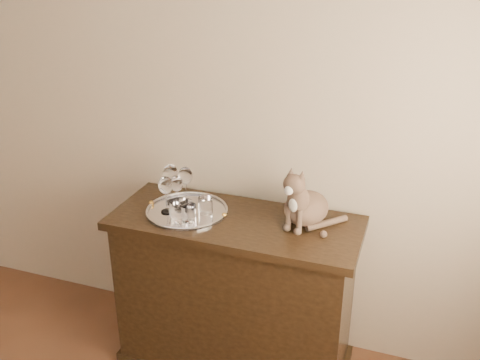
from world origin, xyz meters
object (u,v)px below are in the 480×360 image
object	(u,v)px
tumbler_a	(189,213)
sideboard	(235,293)
cat	(307,193)
wine_glass_a	(171,184)
wine_glass_d	(177,192)
tumbler_c	(205,205)
wine_glass_c	(166,194)
tray	(187,211)
wine_glass_b	(186,185)
tumbler_b	(179,211)

from	to	relation	value
tumbler_a	sideboard	bearing A→B (deg)	26.33
cat	tumbler_a	bearing A→B (deg)	-142.72
wine_glass_a	wine_glass_d	world-z (taller)	wine_glass_a
tumbler_c	tumbler_a	bearing A→B (deg)	-114.09
wine_glass_c	cat	xyz separation A→B (m)	(0.66, 0.13, 0.05)
sideboard	wine_glass_d	world-z (taller)	wine_glass_d
tumbler_c	tray	bearing A→B (deg)	-173.87
wine_glass_c	cat	distance (m)	0.67
wine_glass_b	tumbler_c	world-z (taller)	wine_glass_b
wine_glass_b	tumbler_a	world-z (taller)	wine_glass_b
sideboard	tumbler_a	size ratio (longest dim) A/B	14.90
sideboard	wine_glass_a	xyz separation A→B (m)	(-0.36, 0.05, 0.54)
tumbler_a	cat	world-z (taller)	cat
wine_glass_d	tumbler_a	distance (m)	0.16
wine_glass_a	tumbler_b	world-z (taller)	wine_glass_a
tray	tumbler_b	xyz separation A→B (m)	(0.01, -0.10, 0.05)
wine_glass_a	tumbler_c	world-z (taller)	wine_glass_a
wine_glass_c	cat	size ratio (longest dim) A/B	0.62
wine_glass_b	tumbler_c	distance (m)	0.17
tumbler_b	cat	distance (m)	0.60
tray	tumbler_c	bearing A→B (deg)	6.13
tray	wine_glass_d	size ratio (longest dim) A/B	2.36
tumbler_a	cat	xyz separation A→B (m)	(0.52, 0.18, 0.10)
tray	tumbler_b	distance (m)	0.11
tray	tumbler_a	bearing A→B (deg)	-60.47
wine_glass_c	cat	bearing A→B (deg)	11.54
wine_glass_c	tumbler_c	size ratio (longest dim) A/B	2.34
wine_glass_a	tumbler_a	bearing A→B (deg)	-42.64
wine_glass_a	cat	size ratio (longest dim) A/B	0.67
wine_glass_d	cat	size ratio (longest dim) A/B	0.56
sideboard	cat	xyz separation A→B (m)	(0.32, 0.08, 0.58)
wine_glass_c	tumbler_a	bearing A→B (deg)	-18.18
tumbler_a	wine_glass_a	bearing A→B (deg)	137.36
cat	wine_glass_c	bearing A→B (deg)	-150.16
tray	tumbler_a	size ratio (longest dim) A/B	4.97
tumbler_c	wine_glass_a	bearing A→B (deg)	166.34
wine_glass_d	wine_glass_c	bearing A→B (deg)	-114.45
wine_glass_c	tray	bearing A→B (deg)	26.78
tumbler_c	cat	size ratio (longest dim) A/B	0.26
sideboard	cat	distance (m)	0.67
wine_glass_a	cat	distance (m)	0.68
wine_glass_a	wine_glass_c	size ratio (longest dim) A/B	1.09
wine_glass_d	tumbler_c	size ratio (longest dim) A/B	2.12
tray	wine_glass_a	distance (m)	0.17
sideboard	tumbler_b	world-z (taller)	tumbler_b
wine_glass_b	wine_glass_d	bearing A→B (deg)	-100.36
wine_glass_b	wine_glass_d	size ratio (longest dim) A/B	1.11
sideboard	wine_glass_b	bearing A→B (deg)	164.33
tray	wine_glass_b	distance (m)	0.14
sideboard	wine_glass_c	distance (m)	0.63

